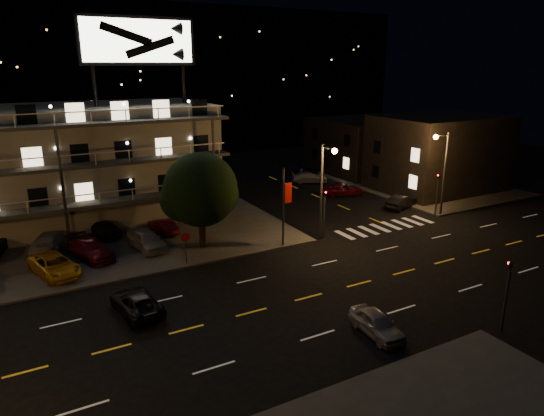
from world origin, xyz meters
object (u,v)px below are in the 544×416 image
tree (200,192)px  lot_car_4 (147,240)px  lot_car_7 (51,241)px  road_car_east (377,324)px  side_car_0 (401,202)px  lot_car_2 (54,265)px  road_car_west (136,302)px

tree → lot_car_4: (-3.98, 1.57, -3.70)m
lot_car_7 → road_car_east: lot_car_7 is taller
lot_car_4 → side_car_0: bearing=-11.7°
side_car_0 → tree: bearing=74.2°
tree → lot_car_2: size_ratio=1.56×
side_car_0 → lot_car_2: bearing=73.9°
road_car_west → road_car_east: bearing=134.2°
side_car_0 → road_car_east: side_car_0 is taller
lot_car_4 → road_car_east: bearing=-77.1°
lot_car_4 → side_car_0: size_ratio=1.10×
lot_car_7 → tree: bearing=178.4°
lot_car_2 → road_car_west: bearing=-81.2°
tree → lot_car_4: tree is taller
lot_car_2 → lot_car_7: (0.27, 5.08, 0.07)m
lot_car_2 → tree: bearing=-15.6°
tree → lot_car_4: 5.65m
lot_car_2 → side_car_0: 32.50m
side_car_0 → road_car_east: bearing=116.1°
side_car_0 → road_car_east: 25.06m
tree → road_car_east: tree is taller
lot_car_4 → lot_car_2: bearing=-175.4°
lot_car_4 → road_car_west: (-3.14, -9.48, -0.29)m
tree → side_car_0: 22.06m
lot_car_7 → road_car_east: size_ratio=1.39×
lot_car_2 → side_car_0: bearing=-14.9°
lot_car_2 → lot_car_4: bearing=-2.1°
side_car_0 → road_car_west: (-28.81, -8.72, -0.04)m
lot_car_7 → road_car_west: size_ratio=1.13×
tree → road_car_east: 17.46m
lot_car_4 → road_car_east: lot_car_4 is taller
lot_car_4 → lot_car_7: 7.33m
lot_car_7 → road_car_west: 13.24m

